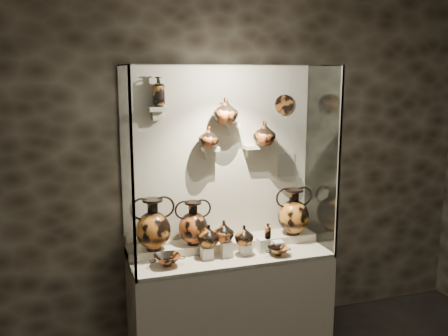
# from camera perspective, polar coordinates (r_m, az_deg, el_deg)

# --- Properties ---
(wall_back) EXTENTS (5.00, 0.02, 3.20)m
(wall_back) POSITION_cam_1_polar(r_m,az_deg,el_deg) (4.39, -0.63, 1.12)
(wall_back) COLOR #2E261C
(wall_back) RESTS_ON ground
(plinth) EXTENTS (1.70, 0.60, 0.80)m
(plinth) POSITION_cam_1_polar(r_m,az_deg,el_deg) (4.46, 0.70, -14.93)
(plinth) COLOR #C3B69C
(plinth) RESTS_ON floor
(front_tier) EXTENTS (1.68, 0.58, 0.03)m
(front_tier) POSITION_cam_1_polar(r_m,az_deg,el_deg) (4.30, 0.71, -9.94)
(front_tier) COLOR beige
(front_tier) RESTS_ON plinth
(rear_tier) EXTENTS (1.70, 0.25, 0.10)m
(rear_tier) POSITION_cam_1_polar(r_m,az_deg,el_deg) (4.44, -0.04, -8.76)
(rear_tier) COLOR beige
(rear_tier) RESTS_ON plinth
(back_panel) EXTENTS (1.70, 0.03, 1.60)m
(back_panel) POSITION_cam_1_polar(r_m,az_deg,el_deg) (4.38, -0.61, 1.11)
(back_panel) COLOR #C3B69C
(back_panel) RESTS_ON plinth
(glass_front) EXTENTS (1.70, 0.01, 1.60)m
(glass_front) POSITION_cam_1_polar(r_m,az_deg,el_deg) (3.82, 2.19, -0.36)
(glass_front) COLOR white
(glass_front) RESTS_ON plinth
(glass_left) EXTENTS (0.01, 0.60, 1.60)m
(glass_left) POSITION_cam_1_polar(r_m,az_deg,el_deg) (3.90, -11.09, -0.32)
(glass_left) COLOR white
(glass_left) RESTS_ON plinth
(glass_right) EXTENTS (0.01, 0.60, 1.60)m
(glass_right) POSITION_cam_1_polar(r_m,az_deg,el_deg) (4.43, 11.12, 1.02)
(glass_right) COLOR white
(glass_right) RESTS_ON plinth
(glass_top) EXTENTS (1.70, 0.60, 0.01)m
(glass_top) POSITION_cam_1_polar(r_m,az_deg,el_deg) (4.02, 0.76, 11.63)
(glass_top) COLOR white
(glass_top) RESTS_ON back_panel
(frame_post_left) EXTENTS (0.02, 0.02, 1.60)m
(frame_post_left) POSITION_cam_1_polar(r_m,az_deg,el_deg) (3.62, -10.40, -1.15)
(frame_post_left) COLOR gray
(frame_post_left) RESTS_ON plinth
(frame_post_right) EXTENTS (0.02, 0.02, 1.60)m
(frame_post_right) POSITION_cam_1_polar(r_m,az_deg,el_deg) (4.19, 12.99, 0.37)
(frame_post_right) COLOR gray
(frame_post_right) RESTS_ON plinth
(pedestal_a) EXTENTS (0.09, 0.09, 0.10)m
(pedestal_a) POSITION_cam_1_polar(r_m,az_deg,el_deg) (4.17, -1.96, -9.67)
(pedestal_a) COLOR silver
(pedestal_a) RESTS_ON front_tier
(pedestal_b) EXTENTS (0.09, 0.09, 0.13)m
(pedestal_b) POSITION_cam_1_polar(r_m,az_deg,el_deg) (4.21, 0.29, -9.23)
(pedestal_b) COLOR silver
(pedestal_b) RESTS_ON front_tier
(pedestal_c) EXTENTS (0.09, 0.09, 0.09)m
(pedestal_c) POSITION_cam_1_polar(r_m,az_deg,el_deg) (4.27, 2.48, -9.22)
(pedestal_c) COLOR silver
(pedestal_c) RESTS_ON front_tier
(pedestal_d) EXTENTS (0.09, 0.09, 0.12)m
(pedestal_d) POSITION_cam_1_polar(r_m,az_deg,el_deg) (4.33, 4.48, -8.79)
(pedestal_d) COLOR silver
(pedestal_d) RESTS_ON front_tier
(pedestal_e) EXTENTS (0.09, 0.09, 0.08)m
(pedestal_e) POSITION_cam_1_polar(r_m,az_deg,el_deg) (4.39, 6.18, -8.82)
(pedestal_e) COLOR silver
(pedestal_e) RESTS_ON front_tier
(bracket_ul) EXTENTS (0.14, 0.12, 0.04)m
(bracket_ul) POSITION_cam_1_polar(r_m,az_deg,el_deg) (4.12, -7.65, 6.70)
(bracket_ul) COLOR #C3B69C
(bracket_ul) RESTS_ON back_panel
(bracket_ca) EXTENTS (0.14, 0.12, 0.04)m
(bracket_ca) POSITION_cam_1_polar(r_m,az_deg,el_deg) (4.27, -1.59, 2.20)
(bracket_ca) COLOR #C3B69C
(bracket_ca) RESTS_ON back_panel
(bracket_cb) EXTENTS (0.10, 0.12, 0.04)m
(bracket_cb) POSITION_cam_1_polar(r_m,az_deg,el_deg) (4.30, 0.96, 4.96)
(bracket_cb) COLOR #C3B69C
(bracket_cb) RESTS_ON back_panel
(bracket_cc) EXTENTS (0.14, 0.12, 0.04)m
(bracket_cc) POSITION_cam_1_polar(r_m,az_deg,el_deg) (4.39, 3.17, 2.43)
(bracket_cc) COLOR #C3B69C
(bracket_cc) RESTS_ON back_panel
(amphora_left) EXTENTS (0.36, 0.36, 0.44)m
(amphora_left) POSITION_cam_1_polar(r_m,az_deg,el_deg) (4.16, -8.11, -6.38)
(amphora_left) COLOR #AF6121
(amphora_left) RESTS_ON rear_tier
(amphora_mid) EXTENTS (0.31, 0.31, 0.38)m
(amphora_mid) POSITION_cam_1_polar(r_m,az_deg,el_deg) (4.26, -3.55, -6.27)
(amphora_mid) COLOR #B44F1F
(amphora_mid) RESTS_ON rear_tier
(amphora_right) EXTENTS (0.39, 0.39, 0.42)m
(amphora_right) POSITION_cam_1_polar(r_m,az_deg,el_deg) (4.55, 7.95, -4.93)
(amphora_right) COLOR #AF6121
(amphora_right) RESTS_ON rear_tier
(jug_a) EXTENTS (0.20, 0.20, 0.18)m
(jug_a) POSITION_cam_1_polar(r_m,az_deg,el_deg) (4.14, -1.78, -7.74)
(jug_a) COLOR #AF6121
(jug_a) RESTS_ON pedestal_a
(jug_b) EXTENTS (0.19, 0.19, 0.18)m
(jug_b) POSITION_cam_1_polar(r_m,az_deg,el_deg) (4.17, -0.02, -7.21)
(jug_b) COLOR #B44F1F
(jug_b) RESTS_ON pedestal_b
(jug_c) EXTENTS (0.18, 0.18, 0.17)m
(jug_c) POSITION_cam_1_polar(r_m,az_deg,el_deg) (4.21, 2.30, -7.67)
(jug_c) COLOR #AF6121
(jug_c) RESTS_ON pedestal_c
(lekythos_small) EXTENTS (0.07, 0.07, 0.15)m
(lekythos_small) POSITION_cam_1_polar(r_m,az_deg,el_deg) (4.28, 5.02, -7.09)
(lekythos_small) COLOR #B44F1F
(lekythos_small) RESTS_ON pedestal_d
(kylix_left) EXTENTS (0.30, 0.26, 0.11)m
(kylix_left) POSITION_cam_1_polar(r_m,az_deg,el_deg) (4.05, -6.50, -10.32)
(kylix_left) COLOR #B44F1F
(kylix_left) RESTS_ON front_tier
(kylix_right) EXTENTS (0.27, 0.25, 0.09)m
(kylix_right) POSITION_cam_1_polar(r_m,az_deg,el_deg) (4.27, 6.23, -9.34)
(kylix_right) COLOR #AF6121
(kylix_right) RESTS_ON front_tier
(lekythos_tall) EXTENTS (0.12, 0.12, 0.27)m
(lekythos_tall) POSITION_cam_1_polar(r_m,az_deg,el_deg) (4.11, -7.48, 8.86)
(lekythos_tall) COLOR #AF6121
(lekythos_tall) RESTS_ON bracket_ul
(ovoid_vase_a) EXTENTS (0.22, 0.22, 0.18)m
(ovoid_vase_a) POSITION_cam_1_polar(r_m,az_deg,el_deg) (4.21, -1.78, 3.58)
(ovoid_vase_a) COLOR #B44F1F
(ovoid_vase_a) RESTS_ON bracket_ca
(ovoid_vase_b) EXTENTS (0.24, 0.24, 0.22)m
(ovoid_vase_b) POSITION_cam_1_polar(r_m,az_deg,el_deg) (4.21, 0.19, 6.57)
(ovoid_vase_b) COLOR #B44F1F
(ovoid_vase_b) RESTS_ON bracket_cb
(ovoid_vase_c) EXTENTS (0.20, 0.20, 0.21)m
(ovoid_vase_c) POSITION_cam_1_polar(r_m,az_deg,el_deg) (4.37, 4.63, 3.98)
(ovoid_vase_c) COLOR #B44F1F
(ovoid_vase_c) RESTS_ON bracket_cc
(wall_plate) EXTENTS (0.18, 0.02, 0.18)m
(wall_plate) POSITION_cam_1_polar(r_m,az_deg,el_deg) (4.53, 6.89, 7.21)
(wall_plate) COLOR #A25220
(wall_plate) RESTS_ON back_panel
(info_placard) EXTENTS (0.16, 0.01, 0.22)m
(info_placard) POSITION_cam_1_polar(r_m,az_deg,el_deg) (4.62, 7.12, 0.34)
(info_placard) COLOR beige
(info_placard) RESTS_ON back_panel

